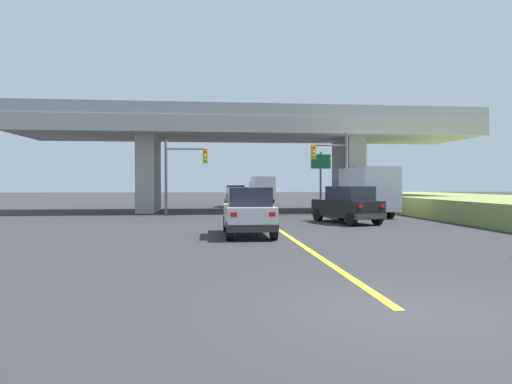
# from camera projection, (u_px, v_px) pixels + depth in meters

# --- Properties ---
(ground) EXTENTS (160.00, 160.00, 0.00)m
(ground) POSITION_uv_depth(u_px,v_px,m) (251.00, 211.00, 35.61)
(ground) COLOR #2B2B2D
(overpass_bridge) EXTENTS (34.79, 8.01, 7.85)m
(overpass_bridge) POSITION_uv_depth(u_px,v_px,m) (251.00, 138.00, 35.50)
(overpass_bridge) COLOR #A8A59E
(overpass_bridge) RESTS_ON ground
(lane_divider_stripe) EXTENTS (0.20, 25.30, 0.01)m
(lane_divider_stripe) POSITION_uv_depth(u_px,v_px,m) (282.00, 232.00, 20.23)
(lane_divider_stripe) COLOR yellow
(lane_divider_stripe) RESTS_ON ground
(suv_lead) EXTENTS (1.97, 4.38, 2.02)m
(suv_lead) POSITION_uv_depth(u_px,v_px,m) (248.00, 211.00, 18.67)
(suv_lead) COLOR silver
(suv_lead) RESTS_ON ground
(suv_crossing) EXTENTS (3.13, 4.73, 2.02)m
(suv_crossing) POSITION_uv_depth(u_px,v_px,m) (348.00, 205.00, 24.61)
(suv_crossing) COLOR black
(suv_crossing) RESTS_ON ground
(box_truck) EXTENTS (2.33, 7.49, 3.21)m
(box_truck) POSITION_uv_depth(u_px,v_px,m) (364.00, 191.00, 30.32)
(box_truck) COLOR navy
(box_truck) RESTS_ON ground
(sedan_oncoming) EXTENTS (1.87, 4.40, 2.02)m
(sedan_oncoming) POSITION_uv_depth(u_px,v_px,m) (235.00, 196.00, 42.08)
(sedan_oncoming) COLOR silver
(sedan_oncoming) RESTS_ON ground
(traffic_signal_nearside) EXTENTS (2.57, 0.36, 5.68)m
(traffic_signal_nearside) POSITION_uv_depth(u_px,v_px,m) (335.00, 164.00, 30.92)
(traffic_signal_nearside) COLOR #56595E
(traffic_signal_nearside) RESTS_ON ground
(traffic_signal_farside) EXTENTS (2.89, 0.36, 5.11)m
(traffic_signal_farside) POSITION_uv_depth(u_px,v_px,m) (181.00, 167.00, 30.35)
(traffic_signal_farside) COLOR #56595E
(traffic_signal_farside) RESTS_ON ground
(highway_sign) EXTENTS (1.55, 0.17, 4.57)m
(highway_sign) POSITION_uv_depth(u_px,v_px,m) (321.00, 168.00, 33.95)
(highway_sign) COLOR #56595E
(highway_sign) RESTS_ON ground
(semi_truck_distant) EXTENTS (2.33, 6.74, 2.95)m
(semi_truck_distant) POSITION_uv_depth(u_px,v_px,m) (262.00, 189.00, 51.78)
(semi_truck_distant) COLOR navy
(semi_truck_distant) RESTS_ON ground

